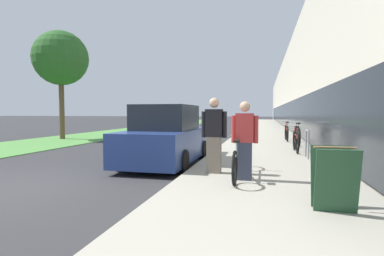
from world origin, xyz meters
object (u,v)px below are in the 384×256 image
(cruiser_bike_middle, at_px, (297,136))
(cruiser_bike_farthest, at_px, (287,133))
(person_rider, at_px, (245,141))
(sandwich_board_sign, at_px, (334,178))
(person_bystander, at_px, (214,135))
(parked_sedan_curbside, at_px, (166,138))
(street_tree_near, at_px, (61,59))
(cruiser_bike_nearest, at_px, (296,141))
(bike_rack_hoop, at_px, (307,141))
(tandem_bicycle, at_px, (239,159))

(cruiser_bike_middle, xyz_separation_m, cruiser_bike_farthest, (-0.29, 2.09, -0.01))
(person_rider, relative_size, sandwich_board_sign, 1.77)
(person_rider, xyz_separation_m, person_bystander, (-0.72, 0.55, 0.05))
(cruiser_bike_farthest, relative_size, sandwich_board_sign, 2.01)
(cruiser_bike_middle, bearing_deg, sandwich_board_sign, -92.67)
(cruiser_bike_middle, height_order, parked_sedan_curbside, parked_sedan_curbside)
(sandwich_board_sign, bearing_deg, cruiser_bike_middle, 87.33)
(cruiser_bike_middle, bearing_deg, street_tree_near, 172.60)
(cruiser_bike_nearest, xyz_separation_m, parked_sedan_curbside, (-3.87, -2.60, 0.24))
(cruiser_bike_farthest, bearing_deg, bike_rack_hoop, -87.96)
(cruiser_bike_nearest, relative_size, sandwich_board_sign, 1.94)
(person_rider, xyz_separation_m, cruiser_bike_middle, (1.74, 6.93, -0.40))
(person_rider, distance_m, street_tree_near, 14.14)
(person_bystander, bearing_deg, tandem_bicycle, -22.06)
(tandem_bicycle, distance_m, cruiser_bike_farthest, 8.85)
(person_rider, distance_m, person_bystander, 0.90)
(sandwich_board_sign, distance_m, parked_sedan_curbside, 5.36)
(street_tree_near, bearing_deg, person_bystander, -38.72)
(street_tree_near, bearing_deg, cruiser_bike_middle, -7.40)
(tandem_bicycle, bearing_deg, street_tree_near, 142.04)
(tandem_bicycle, xyz_separation_m, person_rider, (0.14, -0.31, 0.44))
(person_rider, height_order, person_bystander, person_bystander)
(bike_rack_hoop, height_order, street_tree_near, street_tree_near)
(person_rider, xyz_separation_m, cruiser_bike_nearest, (1.47, 4.79, -0.41))
(bike_rack_hoop, height_order, cruiser_bike_farthest, cruiser_bike_farthest)
(tandem_bicycle, xyz_separation_m, person_bystander, (-0.57, 0.23, 0.49))
(street_tree_near, bearing_deg, tandem_bicycle, -37.96)
(cruiser_bike_nearest, distance_m, sandwich_board_sign, 6.43)
(sandwich_board_sign, relative_size, parked_sedan_curbside, 0.22)
(cruiser_bike_middle, xyz_separation_m, street_tree_near, (-12.43, 1.61, 3.97))
(tandem_bicycle, xyz_separation_m, cruiser_bike_nearest, (1.61, 4.48, 0.02))
(cruiser_bike_nearest, height_order, cruiser_bike_farthest, cruiser_bike_farthest)
(sandwich_board_sign, xyz_separation_m, street_tree_near, (-12.03, 10.18, 3.92))
(person_bystander, bearing_deg, cruiser_bike_farthest, 75.66)
(tandem_bicycle, distance_m, cruiser_bike_middle, 6.88)
(person_bystander, xyz_separation_m, parked_sedan_curbside, (-1.68, 1.65, -0.23))
(bike_rack_hoop, relative_size, sandwich_board_sign, 0.94)
(tandem_bicycle, bearing_deg, cruiser_bike_farthest, 79.63)
(tandem_bicycle, distance_m, cruiser_bike_nearest, 4.76)
(parked_sedan_curbside, relative_size, street_tree_near, 0.67)
(bike_rack_hoop, xyz_separation_m, cruiser_bike_middle, (0.09, 3.50, -0.11))
(parked_sedan_curbside, distance_m, street_tree_near, 11.09)
(tandem_bicycle, bearing_deg, cruiser_bike_middle, 74.14)
(cruiser_bike_nearest, xyz_separation_m, sandwich_board_sign, (-0.13, -6.43, 0.07))
(street_tree_near, bearing_deg, bike_rack_hoop, -22.52)
(bike_rack_hoop, relative_size, parked_sedan_curbside, 0.21)
(bike_rack_hoop, xyz_separation_m, sandwich_board_sign, (-0.31, -5.06, -0.06))
(cruiser_bike_nearest, distance_m, cruiser_bike_middle, 2.15)
(person_bystander, relative_size, parked_sedan_curbside, 0.42)
(person_rider, height_order, cruiser_bike_farthest, person_rider)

